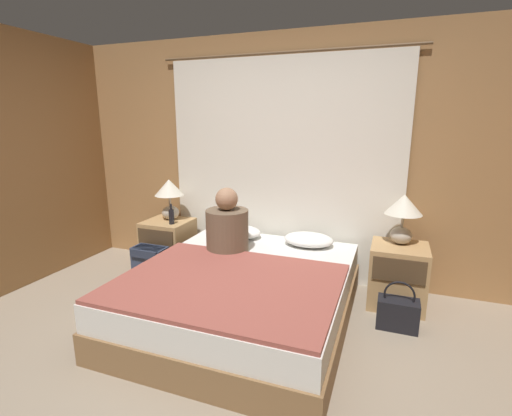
# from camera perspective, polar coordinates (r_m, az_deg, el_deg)

# --- Properties ---
(ground_plane) EXTENTS (16.00, 16.00, 0.00)m
(ground_plane) POSITION_cam_1_polar(r_m,az_deg,el_deg) (2.75, -8.11, -23.59)
(ground_plane) COLOR gray
(wall_back) EXTENTS (4.79, 0.06, 2.50)m
(wall_back) POSITION_cam_1_polar(r_m,az_deg,el_deg) (3.92, 4.13, 7.49)
(wall_back) COLOR #A37547
(wall_back) RESTS_ON ground_plane
(curtain_panel) EXTENTS (2.65, 0.02, 2.30)m
(curtain_panel) POSITION_cam_1_polar(r_m,az_deg,el_deg) (3.87, 3.85, 5.86)
(curtain_panel) COLOR white
(curtain_panel) RESTS_ON ground_plane
(bed) EXTENTS (1.70, 1.97, 0.45)m
(bed) POSITION_cam_1_polar(r_m,az_deg,el_deg) (3.19, -1.89, -13.13)
(bed) COLOR olive
(bed) RESTS_ON ground_plane
(nightstand_left) EXTENTS (0.49, 0.47, 0.56)m
(nightstand_left) POSITION_cam_1_polar(r_m,az_deg,el_deg) (4.30, -13.30, -5.54)
(nightstand_left) COLOR tan
(nightstand_left) RESTS_ON ground_plane
(nightstand_right) EXTENTS (0.49, 0.47, 0.56)m
(nightstand_right) POSITION_cam_1_polar(r_m,az_deg,el_deg) (3.63, 20.94, -9.67)
(nightstand_right) COLOR tan
(nightstand_right) RESTS_ON ground_plane
(lamp_left) EXTENTS (0.32, 0.32, 0.45)m
(lamp_left) POSITION_cam_1_polar(r_m,az_deg,el_deg) (4.21, -13.18, 2.22)
(lamp_left) COLOR #B2A899
(lamp_left) RESTS_ON nightstand_left
(lamp_right) EXTENTS (0.32, 0.32, 0.45)m
(lamp_right) POSITION_cam_1_polar(r_m,az_deg,el_deg) (3.52, 21.72, -0.53)
(lamp_right) COLOR #B2A899
(lamp_right) RESTS_ON nightstand_right
(pillow_left) EXTENTS (0.48, 0.36, 0.12)m
(pillow_left) POSITION_cam_1_polar(r_m,az_deg,el_deg) (3.88, -2.76, -3.66)
(pillow_left) COLOR white
(pillow_left) RESTS_ON bed
(pillow_right) EXTENTS (0.48, 0.36, 0.12)m
(pillow_right) POSITION_cam_1_polar(r_m,az_deg,el_deg) (3.66, 8.08, -4.82)
(pillow_right) COLOR white
(pillow_right) RESTS_ON bed
(blanket_on_bed) EXTENTS (1.64, 1.27, 0.03)m
(blanket_on_bed) POSITION_cam_1_polar(r_m,az_deg,el_deg) (2.83, -4.42, -11.35)
(blanket_on_bed) COLOR #994C42
(blanket_on_bed) RESTS_ON bed
(person_left_in_bed) EXTENTS (0.39, 0.39, 0.60)m
(person_left_in_bed) POSITION_cam_1_polar(r_m,az_deg,el_deg) (3.45, -4.46, -2.86)
(person_left_in_bed) COLOR brown
(person_left_in_bed) RESTS_ON bed
(beer_bottle_on_left_stand) EXTENTS (0.06, 0.06, 0.22)m
(beer_bottle_on_left_stand) POSITION_cam_1_polar(r_m,az_deg,el_deg) (4.06, -12.88, -1.22)
(beer_bottle_on_left_stand) COLOR black
(beer_bottle_on_left_stand) RESTS_ON nightstand_left
(backpack_on_floor) EXTENTS (0.35, 0.21, 0.39)m
(backpack_on_floor) POSITION_cam_1_polar(r_m,az_deg,el_deg) (4.01, -15.95, -8.11)
(backpack_on_floor) COLOR #333D56
(backpack_on_floor) RESTS_ON ground_plane
(handbag_on_floor) EXTENTS (0.32, 0.18, 0.41)m
(handbag_on_floor) POSITION_cam_1_polar(r_m,az_deg,el_deg) (3.31, 20.97, -14.82)
(handbag_on_floor) COLOR black
(handbag_on_floor) RESTS_ON ground_plane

